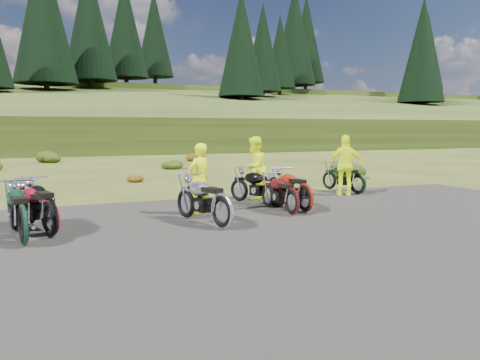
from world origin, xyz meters
name	(u,v)px	position (x,y,z in m)	size (l,w,h in m)	color
ground	(227,226)	(0.00, 0.00, 0.00)	(300.00, 300.00, 0.00)	#344216
gravel_pad	(267,247)	(0.00, -2.00, 0.00)	(20.00, 12.00, 0.04)	black
hill_slope	(77,146)	(0.00, 50.00, 0.00)	(300.00, 46.00, 3.00)	#2E3D14
hill_plateau	(60,137)	(0.00, 110.00, 0.00)	(300.00, 90.00, 9.17)	#2E3D14
conifer_22	(43,11)	(-3.00, 56.00, 16.77)	(7.92, 7.92, 20.00)	black
conifer_23	(89,20)	(3.00, 62.00, 17.47)	(7.48, 7.48, 19.00)	black
conifer_24	(125,27)	(9.00, 68.00, 18.16)	(7.04, 7.04, 18.00)	black
conifer_25	(154,33)	(15.00, 74.00, 18.66)	(6.60, 6.60, 17.00)	black
conifer_26	(241,43)	(21.00, 49.00, 13.37)	(6.16, 6.16, 16.00)	black
conifer_27	(263,48)	(27.00, 55.00, 14.06)	(5.72, 5.72, 15.00)	black
conifer_28	(280,51)	(33.00, 61.00, 14.76)	(5.28, 5.28, 14.00)	black
conifer_29	(294,35)	(39.00, 67.00, 18.97)	(7.92, 7.92, 20.00)	black
conifer_30	(306,39)	(45.00, 73.00, 19.66)	(7.48, 7.48, 19.00)	black
conifer_31	(422,50)	(51.00, 48.00, 14.18)	(7.04, 7.04, 18.00)	black
conifer_32	(424,53)	(57.00, 54.00, 14.87)	(6.60, 6.60, 17.00)	black
conifer_33	(425,56)	(63.00, 60.00, 15.56)	(6.16, 6.16, 16.00)	black
conifer_34	(425,59)	(69.00, 66.00, 16.26)	(5.72, 5.72, 15.00)	black
conifer_35	(426,61)	(75.00, 72.00, 16.95)	(5.28, 5.28, 14.00)	black
conifer_36	(427,52)	(81.00, 78.00, 20.16)	(7.92, 7.92, 20.00)	black
shrub_3	(50,155)	(-3.30, 21.90, 0.46)	(1.56, 1.56, 0.92)	#24390E
shrub_4	(134,176)	(-0.40, 9.20, 0.23)	(0.77, 0.77, 0.45)	#61310C
shrub_5	(172,163)	(2.50, 14.50, 0.31)	(1.03, 1.03, 0.61)	#24390E
shrub_6	(195,155)	(5.40, 19.80, 0.38)	(1.30, 1.30, 0.77)	#61310C
shrub_7	(349,168)	(8.30, 7.10, 0.46)	(1.56, 1.56, 0.92)	#24390E
shrub_8	(335,163)	(11.20, 12.40, 0.23)	(0.77, 0.77, 0.45)	#61310C
motorcycle_0	(52,237)	(-3.54, 0.31, 0.00)	(2.10, 0.70, 1.10)	black
motorcycle_1	(51,237)	(-3.55, 0.33, 0.00)	(2.00, 0.67, 1.05)	maroon
motorcycle_2	(24,247)	(-4.01, -0.30, 0.00)	(2.12, 0.71, 1.11)	#0D311B
motorcycle_3	(222,230)	(-0.24, -0.35, 0.00)	(2.12, 0.71, 1.11)	silver
motorcycle_4	(292,216)	(1.86, 0.46, 0.00)	(1.86, 0.62, 0.97)	#4D0C0E
motorcycle_5	(276,208)	(2.03, 1.62, 0.00)	(2.01, 0.67, 1.05)	black
motorcycle_6	(305,213)	(2.36, 0.69, 0.00)	(2.03, 0.68, 1.06)	#9A1D0B
motorcycle_7	(358,195)	(5.55, 2.81, 0.00)	(1.94, 0.65, 1.02)	black
person_middle	(199,180)	(-0.16, 1.42, 0.87)	(0.63, 0.42, 1.74)	#E6FA0D
person_right_a	(254,169)	(2.11, 3.19, 0.93)	(0.90, 0.70, 1.85)	#E6FA0D
person_right_b	(346,166)	(5.04, 2.77, 0.94)	(1.11, 0.46, 1.89)	#E6FA0D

